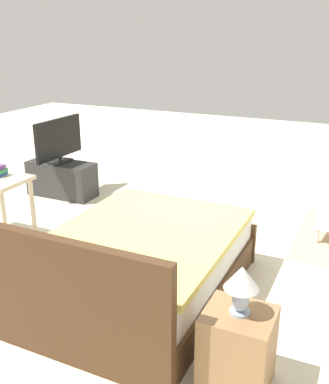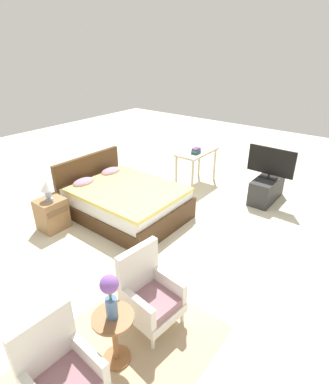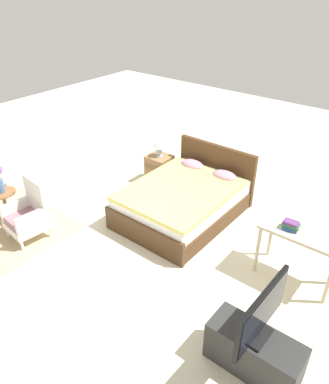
{
  "view_description": "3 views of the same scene",
  "coord_description": "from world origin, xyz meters",
  "px_view_note": "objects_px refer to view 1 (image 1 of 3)",
  "views": [
    {
      "loc": [
        -1.61,
        3.93,
        2.21
      ],
      "look_at": [
        0.16,
        0.12,
        0.7
      ],
      "focal_mm": 42.0,
      "sensor_mm": 36.0,
      "label": 1
    },
    {
      "loc": [
        -3.33,
        -2.63,
        2.84
      ],
      "look_at": [
        0.28,
        0.17,
        0.6
      ],
      "focal_mm": 28.0,
      "sensor_mm": 36.0,
      "label": 2
    },
    {
      "loc": [
        3.04,
        -3.38,
        3.59
      ],
      "look_at": [
        0.1,
        0.31,
        0.76
      ],
      "focal_mm": 35.0,
      "sensor_mm": 36.0,
      "label": 3
    }
  ],
  "objects_px": {
    "table_lamp": "(242,283)",
    "tv_flatscreen": "(59,140)",
    "bed": "(138,266)",
    "tv_stand": "(62,179)",
    "nightstand": "(237,349)"
  },
  "relations": [
    {
      "from": "tv_stand",
      "to": "tv_flatscreen",
      "type": "xyz_separation_m",
      "value": [
        0.0,
        -0.0,
        0.56
      ]
    },
    {
      "from": "bed",
      "to": "tv_stand",
      "type": "height_order",
      "value": "bed"
    },
    {
      "from": "tv_stand",
      "to": "tv_flatscreen",
      "type": "bearing_deg",
      "value": -1.48
    },
    {
      "from": "nightstand",
      "to": "tv_flatscreen",
      "type": "bearing_deg",
      "value": -37.21
    },
    {
      "from": "table_lamp",
      "to": "nightstand",
      "type": "bearing_deg",
      "value": -90.0
    },
    {
      "from": "bed",
      "to": "nightstand",
      "type": "height_order",
      "value": "bed"
    },
    {
      "from": "tv_stand",
      "to": "tv_flatscreen",
      "type": "distance_m",
      "value": 0.56
    },
    {
      "from": "table_lamp",
      "to": "tv_flatscreen",
      "type": "bearing_deg",
      "value": -37.22
    },
    {
      "from": "bed",
      "to": "nightstand",
      "type": "xyz_separation_m",
      "value": [
        -1.07,
        0.65,
        -0.03
      ]
    },
    {
      "from": "nightstand",
      "to": "tv_flatscreen",
      "type": "relative_size",
      "value": 0.6
    },
    {
      "from": "bed",
      "to": "tv_stand",
      "type": "distance_m",
      "value": 2.87
    },
    {
      "from": "tv_flatscreen",
      "to": "nightstand",
      "type": "bearing_deg",
      "value": 142.79
    },
    {
      "from": "bed",
      "to": "tv_stand",
      "type": "bearing_deg",
      "value": -39.86
    },
    {
      "from": "nightstand",
      "to": "tv_flatscreen",
      "type": "height_order",
      "value": "tv_flatscreen"
    },
    {
      "from": "bed",
      "to": "nightstand",
      "type": "bearing_deg",
      "value": 148.83
    }
  ]
}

